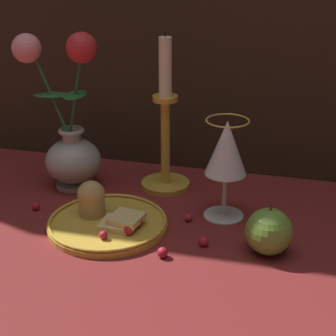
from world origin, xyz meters
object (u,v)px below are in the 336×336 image
(plate_with_pastries, at_px, (105,218))
(apple_beside_vase, at_px, (269,231))
(vase, at_px, (69,136))
(wine_glass, at_px, (226,152))
(candlestick, at_px, (165,136))

(plate_with_pastries, height_order, apple_beside_vase, apple_beside_vase)
(vase, xyz_separation_m, wine_glass, (0.31, -0.05, 0.02))
(vase, relative_size, candlestick, 1.00)
(vase, xyz_separation_m, candlestick, (0.18, 0.04, 0.00))
(vase, relative_size, wine_glass, 1.69)
(vase, relative_size, apple_beside_vase, 3.52)
(vase, distance_m, wine_glass, 0.32)
(vase, height_order, plate_with_pastries, vase)
(vase, xyz_separation_m, apple_beside_vase, (0.40, -0.15, -0.07))
(plate_with_pastries, height_order, candlestick, candlestick)
(vase, distance_m, apple_beside_vase, 0.44)
(plate_with_pastries, distance_m, wine_glass, 0.24)
(apple_beside_vase, bearing_deg, wine_glass, 130.02)
(plate_with_pastries, bearing_deg, wine_glass, 24.77)
(vase, height_order, apple_beside_vase, vase)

